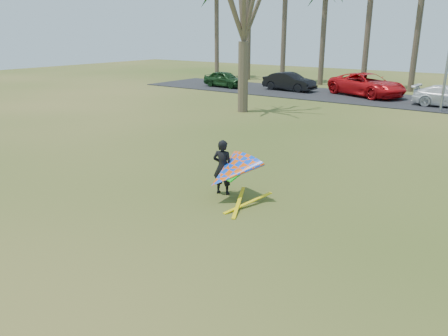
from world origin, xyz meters
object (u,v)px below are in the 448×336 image
Objects in this scene: car_2 at (367,85)px; kite_flyer at (229,172)px; car_0 at (225,79)px; car_1 at (289,82)px.

car_2 is 23.69m from kite_flyer.
car_2 is at bearing -75.90° from car_0.
kite_flyer reaches higher than car_0.
car_0 is at bearing 126.15° from kite_flyer.
car_1 reaches higher than car_0.
car_1 is at bearing 120.00° from car_2.
kite_flyer is at bearing -138.18° from car_0.
car_1 is 0.73× the size of car_2.
kite_flyer is at bearing -151.64° from car_1.
car_0 is at bearing 123.36° from car_2.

